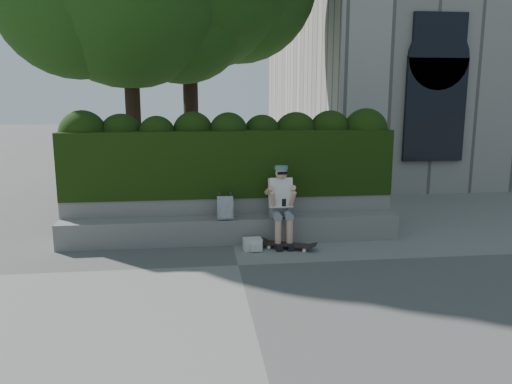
{
  "coord_description": "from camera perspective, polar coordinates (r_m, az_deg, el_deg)",
  "views": [
    {
      "loc": [
        -0.62,
        -7.31,
        2.58
      ],
      "look_at": [
        0.4,
        1.0,
        0.95
      ],
      "focal_mm": 35.0,
      "sensor_mm": 36.0,
      "label": 1
    }
  ],
  "objects": [
    {
      "name": "skateboard",
      "position": [
        8.56,
        3.65,
        -6.02
      ],
      "size": [
        0.89,
        0.56,
        0.09
      ],
      "rotation": [
        0.0,
        0.0,
        -0.43
      ],
      "color": "black",
      "rests_on": "ground"
    },
    {
      "name": "hedge",
      "position": [
        9.36,
        -3.15,
        3.45
      ],
      "size": [
        6.0,
        1.0,
        1.2
      ],
      "primitive_type": "cube",
      "color": "black",
      "rests_on": "planter_wall"
    },
    {
      "name": "bench_ledge",
      "position": [
        8.9,
        -2.76,
        -4.34
      ],
      "size": [
        6.0,
        0.45,
        0.45
      ],
      "primitive_type": "cube",
      "color": "gray",
      "rests_on": "ground"
    },
    {
      "name": "planter_wall",
      "position": [
        9.32,
        -2.99,
        -2.68
      ],
      "size": [
        6.0,
        0.5,
        0.75
      ],
      "primitive_type": "cube",
      "color": "gray",
      "rests_on": "ground"
    },
    {
      "name": "person",
      "position": [
        8.7,
        2.88,
        -1.12
      ],
      "size": [
        0.4,
        0.76,
        1.38
      ],
      "color": "slate",
      "rests_on": "ground"
    },
    {
      "name": "backpack_ground",
      "position": [
        8.49,
        -0.41,
        -5.96
      ],
      "size": [
        0.32,
        0.24,
        0.2
      ],
      "primitive_type": "cube",
      "rotation": [
        0.0,
        0.0,
        0.06
      ],
      "color": "beige",
      "rests_on": "ground"
    },
    {
      "name": "ground",
      "position": [
        7.78,
        -2.05,
        -8.36
      ],
      "size": [
        80.0,
        80.0,
        0.0
      ],
      "primitive_type": "plane",
      "color": "slate",
      "rests_on": "ground"
    },
    {
      "name": "backpack_plaid",
      "position": [
        8.69,
        -3.54,
        -1.82
      ],
      "size": [
        0.28,
        0.15,
        0.41
      ],
      "primitive_type": "cube",
      "rotation": [
        0.0,
        0.0,
        -0.01
      ],
      "color": "#B7B8BD",
      "rests_on": "bench_ledge"
    }
  ]
}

